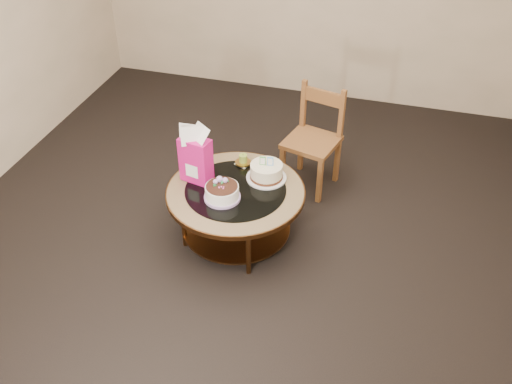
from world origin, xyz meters
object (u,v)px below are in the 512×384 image
(cream_cake, at_px, (266,172))
(gift_bag, at_px, (195,154))
(dining_chair, at_px, (314,139))
(coffee_table, at_px, (236,198))
(decorated_cake, at_px, (222,193))

(cream_cake, relative_size, gift_bag, 0.66)
(cream_cake, bearing_deg, dining_chair, 62.14)
(gift_bag, xyz_separation_m, dining_chair, (0.71, 0.82, -0.24))
(coffee_table, height_order, dining_chair, dining_chair)
(coffee_table, relative_size, cream_cake, 3.40)
(coffee_table, distance_m, decorated_cake, 0.19)
(coffee_table, bearing_deg, dining_chair, 64.75)
(decorated_cake, height_order, cream_cake, cream_cake)
(coffee_table, xyz_separation_m, dining_chair, (0.40, 0.86, 0.07))
(cream_cake, xyz_separation_m, gift_bag, (-0.49, -0.16, 0.16))
(decorated_cake, relative_size, dining_chair, 0.30)
(cream_cake, xyz_separation_m, dining_chair, (0.22, 0.66, -0.07))
(decorated_cake, bearing_deg, gift_bag, 146.95)
(coffee_table, relative_size, gift_bag, 2.26)
(decorated_cake, bearing_deg, coffee_table, 64.83)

